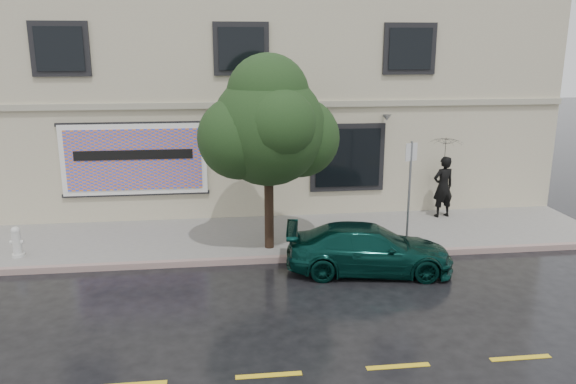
{
  "coord_description": "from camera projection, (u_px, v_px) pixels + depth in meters",
  "views": [
    {
      "loc": [
        -0.68,
        -11.67,
        5.25
      ],
      "look_at": [
        1.02,
        2.2,
        1.63
      ],
      "focal_mm": 35.0,
      "sensor_mm": 36.0,
      "label": 1
    }
  ],
  "objects": [
    {
      "name": "street_tree",
      "position": [
        268.0,
        129.0,
        13.97
      ],
      "size": [
        2.86,
        2.86,
        4.55
      ],
      "color": "black",
      "rests_on": "sidewalk"
    },
    {
      "name": "umbrella",
      "position": [
        446.0,
        143.0,
        16.84
      ],
      "size": [
        1.22,
        1.22,
        0.79
      ],
      "primitive_type": "imported",
      "rotation": [
        0.0,
        0.0,
        0.15
      ],
      "color": "black",
      "rests_on": "pedestrian"
    },
    {
      "name": "curb",
      "position": [
        251.0,
        260.0,
        14.03
      ],
      "size": [
        20.0,
        0.18,
        0.16
      ],
      "primitive_type": "cube",
      "color": "gray",
      "rests_on": "ground"
    },
    {
      "name": "building",
      "position": [
        238.0,
        97.0,
        20.37
      ],
      "size": [
        20.0,
        8.12,
        7.0
      ],
      "color": "#BAB696",
      "rests_on": "ground"
    },
    {
      "name": "ground",
      "position": [
        255.0,
        288.0,
        12.61
      ],
      "size": [
        90.0,
        90.0,
        0.0
      ],
      "primitive_type": "plane",
      "color": "black",
      "rests_on": "ground"
    },
    {
      "name": "fire_hydrant",
      "position": [
        17.0,
        242.0,
        13.99
      ],
      "size": [
        0.32,
        0.3,
        0.79
      ],
      "rotation": [
        0.0,
        0.0,
        0.2
      ],
      "color": "beige",
      "rests_on": "sidewalk"
    },
    {
      "name": "car",
      "position": [
        369.0,
        249.0,
        13.4
      ],
      "size": [
        4.15,
        2.3,
        1.15
      ],
      "primitive_type": "imported",
      "rotation": [
        0.0,
        0.0,
        1.42
      ],
      "color": "#072D27",
      "rests_on": "ground"
    },
    {
      "name": "sidewalk",
      "position": [
        248.0,
        238.0,
        15.71
      ],
      "size": [
        20.0,
        3.5,
        0.15
      ],
      "primitive_type": "cube",
      "color": "gray",
      "rests_on": "ground"
    },
    {
      "name": "sign_pole",
      "position": [
        409.0,
        186.0,
        14.26
      ],
      "size": [
        0.34,
        0.13,
        2.82
      ],
      "rotation": [
        0.0,
        0.0,
        0.32
      ],
      "color": "gray",
      "rests_on": "sidewalk"
    },
    {
      "name": "billboard",
      "position": [
        134.0,
        159.0,
        16.44
      ],
      "size": [
        4.3,
        0.16,
        2.2
      ],
      "color": "white",
      "rests_on": "ground"
    },
    {
      "name": "pedestrian",
      "position": [
        443.0,
        187.0,
        17.18
      ],
      "size": [
        0.77,
        0.59,
        1.9
      ],
      "primitive_type": "imported",
      "rotation": [
        0.0,
        0.0,
        3.36
      ],
      "color": "black",
      "rests_on": "sidewalk"
    },
    {
      "name": "road_marking",
      "position": [
        269.0,
        375.0,
        9.24
      ],
      "size": [
        19.0,
        0.12,
        0.01
      ],
      "primitive_type": "cube",
      "color": "gold",
      "rests_on": "ground"
    }
  ]
}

